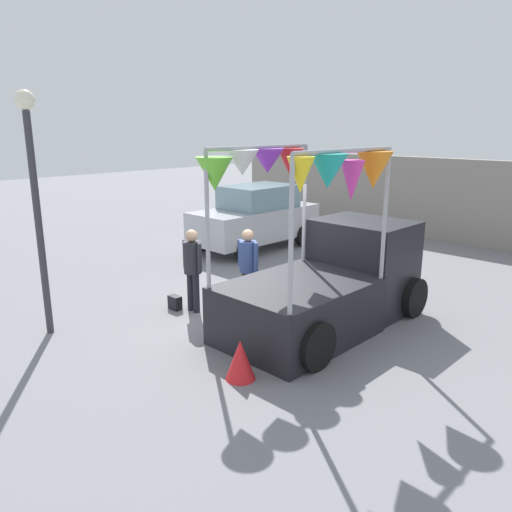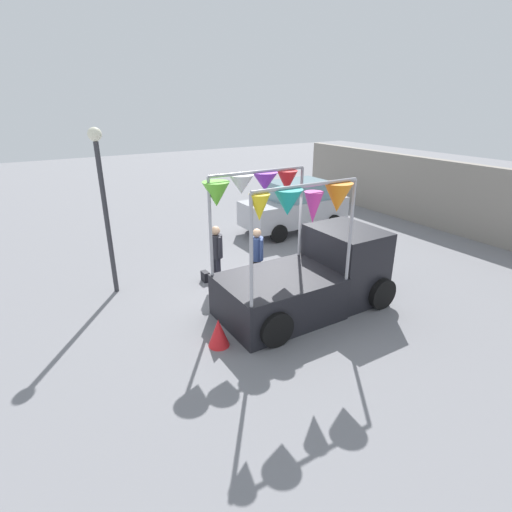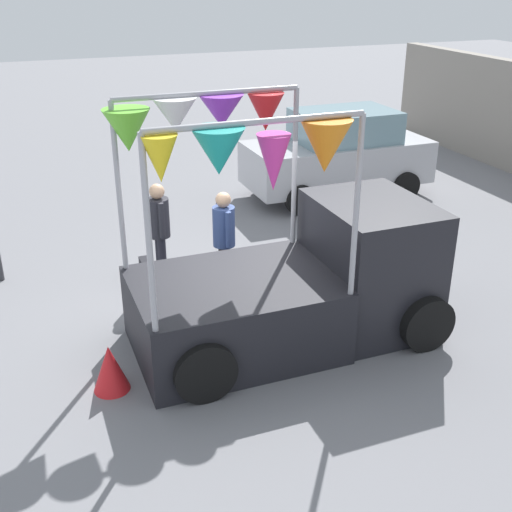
{
  "view_description": "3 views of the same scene",
  "coord_description": "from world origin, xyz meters",
  "px_view_note": "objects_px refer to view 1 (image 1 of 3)",
  "views": [
    {
      "loc": [
        6.14,
        -6.51,
        3.56
      ],
      "look_at": [
        0.4,
        -0.63,
        1.42
      ],
      "focal_mm": 35.0,
      "sensor_mm": 36.0,
      "label": 1
    },
    {
      "loc": [
        7.73,
        -4.92,
        4.71
      ],
      "look_at": [
        0.4,
        -0.47,
        1.34
      ],
      "focal_mm": 28.0,
      "sensor_mm": 36.0,
      "label": 2
    },
    {
      "loc": [
        8.0,
        -2.66,
        4.67
      ],
      "look_at": [
        0.81,
        0.13,
        1.18
      ],
      "focal_mm": 45.0,
      "sensor_mm": 36.0,
      "label": 3
    }
  ],
  "objects_px": {
    "vendor_truck": "(331,273)",
    "handbag": "(175,303)",
    "folded_kite_bundle_crimson": "(240,360)",
    "parked_car": "(256,217)",
    "person_vendor": "(248,262)",
    "street_lamp": "(34,182)",
    "person_customer": "(192,263)"
  },
  "relations": [
    {
      "from": "folded_kite_bundle_crimson",
      "to": "person_vendor",
      "type": "bearing_deg",
      "value": 132.98
    },
    {
      "from": "parked_car",
      "to": "street_lamp",
      "type": "relative_size",
      "value": 0.97
    },
    {
      "from": "person_vendor",
      "to": "folded_kite_bundle_crimson",
      "type": "distance_m",
      "value": 2.96
    },
    {
      "from": "vendor_truck",
      "to": "person_vendor",
      "type": "relative_size",
      "value": 2.57
    },
    {
      "from": "parked_car",
      "to": "person_customer",
      "type": "relative_size",
      "value": 2.42
    },
    {
      "from": "folded_kite_bundle_crimson",
      "to": "parked_car",
      "type": "bearing_deg",
      "value": 132.72
    },
    {
      "from": "handbag",
      "to": "folded_kite_bundle_crimson",
      "type": "bearing_deg",
      "value": -19.55
    },
    {
      "from": "handbag",
      "to": "folded_kite_bundle_crimson",
      "type": "xyz_separation_m",
      "value": [
        2.99,
        -1.06,
        0.16
      ]
    },
    {
      "from": "vendor_truck",
      "to": "handbag",
      "type": "relative_size",
      "value": 14.97
    },
    {
      "from": "person_customer",
      "to": "handbag",
      "type": "height_order",
      "value": "person_customer"
    },
    {
      "from": "parked_car",
      "to": "handbag",
      "type": "distance_m",
      "value": 5.51
    },
    {
      "from": "person_vendor",
      "to": "handbag",
      "type": "height_order",
      "value": "person_vendor"
    },
    {
      "from": "person_customer",
      "to": "person_vendor",
      "type": "distance_m",
      "value": 1.08
    },
    {
      "from": "vendor_truck",
      "to": "parked_car",
      "type": "bearing_deg",
      "value": 147.55
    },
    {
      "from": "parked_car",
      "to": "street_lamp",
      "type": "distance_m",
      "value": 7.55
    },
    {
      "from": "person_customer",
      "to": "street_lamp",
      "type": "relative_size",
      "value": 0.4
    },
    {
      "from": "parked_car",
      "to": "folded_kite_bundle_crimson",
      "type": "height_order",
      "value": "parked_car"
    },
    {
      "from": "vendor_truck",
      "to": "folded_kite_bundle_crimson",
      "type": "xyz_separation_m",
      "value": [
        0.36,
        -2.68,
        -0.66
      ]
    },
    {
      "from": "person_vendor",
      "to": "handbag",
      "type": "relative_size",
      "value": 5.82
    },
    {
      "from": "person_vendor",
      "to": "street_lamp",
      "type": "bearing_deg",
      "value": -116.99
    },
    {
      "from": "person_customer",
      "to": "folded_kite_bundle_crimson",
      "type": "distance_m",
      "value": 3.01
    },
    {
      "from": "person_customer",
      "to": "street_lamp",
      "type": "bearing_deg",
      "value": -112.15
    },
    {
      "from": "handbag",
      "to": "street_lamp",
      "type": "relative_size",
      "value": 0.07
    },
    {
      "from": "person_customer",
      "to": "folded_kite_bundle_crimson",
      "type": "height_order",
      "value": "person_customer"
    },
    {
      "from": "vendor_truck",
      "to": "street_lamp",
      "type": "xyz_separation_m",
      "value": [
        -3.28,
        -3.87,
        1.72
      ]
    },
    {
      "from": "person_vendor",
      "to": "street_lamp",
      "type": "relative_size",
      "value": 0.39
    },
    {
      "from": "vendor_truck",
      "to": "street_lamp",
      "type": "relative_size",
      "value": 1.02
    },
    {
      "from": "vendor_truck",
      "to": "street_lamp",
      "type": "height_order",
      "value": "street_lamp"
    },
    {
      "from": "vendor_truck",
      "to": "person_vendor",
      "type": "distance_m",
      "value": 1.7
    },
    {
      "from": "vendor_truck",
      "to": "parked_car",
      "type": "relative_size",
      "value": 1.05
    },
    {
      "from": "parked_car",
      "to": "handbag",
      "type": "height_order",
      "value": "parked_car"
    },
    {
      "from": "vendor_truck",
      "to": "handbag",
      "type": "height_order",
      "value": "vendor_truck"
    }
  ]
}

